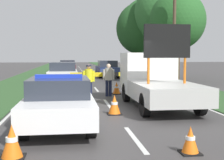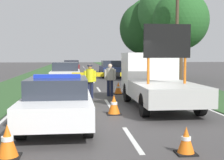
# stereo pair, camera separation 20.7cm
# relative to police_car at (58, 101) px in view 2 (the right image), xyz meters

# --- Properties ---
(ground_plane) EXTENTS (160.00, 160.00, 0.00)m
(ground_plane) POSITION_rel_police_car_xyz_m (1.83, 0.95, -0.71)
(ground_plane) COLOR #3D3A3A
(lane_markings) EXTENTS (7.21, 63.98, 0.01)m
(lane_markings) POSITION_rel_police_car_xyz_m (1.83, 18.00, -0.70)
(lane_markings) COLOR silver
(lane_markings) RESTS_ON ground
(grass_verge_left) EXTENTS (3.14, 120.00, 0.03)m
(grass_verge_left) POSITION_rel_police_car_xyz_m (-3.40, 20.95, -0.69)
(grass_verge_left) COLOR #2D5128
(grass_verge_left) RESTS_ON ground
(grass_verge_right) EXTENTS (3.14, 120.00, 0.03)m
(grass_verge_right) POSITION_rel_police_car_xyz_m (7.05, 20.95, -0.69)
(grass_verge_right) COLOR #2D5128
(grass_verge_right) RESTS_ON ground
(police_car) EXTENTS (1.84, 4.68, 1.47)m
(police_car) POSITION_rel_police_car_xyz_m (0.00, 0.00, 0.00)
(police_car) COLOR white
(police_car) RESTS_ON ground
(work_truck) EXTENTS (2.12, 5.42, 3.07)m
(work_truck) POSITION_rel_police_car_xyz_m (3.66, 3.21, 0.32)
(work_truck) COLOR white
(work_truck) RESTS_ON ground
(road_barrier) EXTENTS (3.60, 0.08, 1.15)m
(road_barrier) POSITION_rel_police_car_xyz_m (2.11, 6.48, 0.26)
(road_barrier) COLOR black
(road_barrier) RESTS_ON ground
(police_officer) EXTENTS (0.56, 0.36, 1.56)m
(police_officer) POSITION_rel_police_car_xyz_m (1.16, 5.43, 0.22)
(police_officer) COLOR #191E38
(police_officer) RESTS_ON ground
(pedestrian_civilian) EXTENTS (0.57, 0.36, 1.58)m
(pedestrian_civilian) POSITION_rel_police_car_xyz_m (2.17, 6.15, 0.22)
(pedestrian_civilian) COLOR #191E38
(pedestrian_civilian) RESTS_ON ground
(traffic_cone_near_police) EXTENTS (0.48, 0.48, 0.66)m
(traffic_cone_near_police) POSITION_rel_police_car_xyz_m (1.78, 1.46, -0.38)
(traffic_cone_near_police) COLOR black
(traffic_cone_near_police) RESTS_ON ground
(traffic_cone_centre_front) EXTENTS (0.48, 0.48, 0.67)m
(traffic_cone_centre_front) POSITION_rel_police_car_xyz_m (-0.82, -2.75, -0.38)
(traffic_cone_centre_front) COLOR black
(traffic_cone_centre_front) RESTS_ON ground
(traffic_cone_near_truck) EXTENTS (0.40, 0.40, 0.56)m
(traffic_cone_near_truck) POSITION_rel_police_car_xyz_m (2.71, -2.92, -0.43)
(traffic_cone_near_truck) COLOR black
(traffic_cone_near_truck) RESTS_ON ground
(traffic_cone_behind_barrier) EXTENTS (0.46, 0.46, 0.63)m
(traffic_cone_behind_barrier) POSITION_rel_police_car_xyz_m (2.68, 6.93, -0.39)
(traffic_cone_behind_barrier) COLOR black
(traffic_cone_behind_barrier) RESTS_ON ground
(queued_car_van_white) EXTENTS (1.87, 4.37, 1.53)m
(queued_car_van_white) POSITION_rel_police_car_xyz_m (-0.16, 12.12, 0.08)
(queued_car_van_white) COLOR silver
(queued_car_van_white) RESTS_ON ground
(queued_car_hatch_blue) EXTENTS (1.80, 4.64, 1.52)m
(queued_car_hatch_blue) POSITION_rel_police_car_xyz_m (3.70, 19.46, 0.08)
(queued_car_hatch_blue) COLOR navy
(queued_car_hatch_blue) RESTS_ON ground
(queued_car_wagon_maroon) EXTENTS (1.74, 3.91, 1.47)m
(queued_car_wagon_maroon) POSITION_rel_police_car_xyz_m (0.06, 25.40, 0.08)
(queued_car_wagon_maroon) COLOR maroon
(queued_car_wagon_maroon) RESTS_ON ground
(roadside_tree_near_left) EXTENTS (4.92, 4.92, 7.97)m
(roadside_tree_near_left) POSITION_rel_police_car_xyz_m (7.91, 15.64, 4.66)
(roadside_tree_near_left) COLOR #4C3823
(roadside_tree_near_left) RESTS_ON ground
(roadside_tree_near_right) EXTENTS (4.27, 4.27, 6.55)m
(roadside_tree_near_right) POSITION_rel_police_car_xyz_m (6.41, 17.65, 3.59)
(roadside_tree_near_right) COLOR #4C3823
(roadside_tree_near_right) RESTS_ON ground
(roadside_tree_mid_left) EXTENTS (3.86, 3.86, 6.43)m
(roadside_tree_mid_left) POSITION_rel_police_car_xyz_m (7.73, 12.16, 3.68)
(roadside_tree_mid_left) COLOR #4C3823
(roadside_tree_mid_left) RESTS_ON ground
(roadside_tree_mid_right) EXTENTS (4.19, 4.19, 7.59)m
(roadside_tree_mid_right) POSITION_rel_police_car_xyz_m (7.66, 21.55, 4.65)
(roadside_tree_mid_right) COLOR #4C3823
(roadside_tree_mid_right) RESTS_ON ground
(utility_pole) EXTENTS (1.20, 0.20, 9.00)m
(utility_pole) POSITION_rel_police_car_xyz_m (6.78, 10.04, 3.91)
(utility_pole) COLOR #473828
(utility_pole) RESTS_ON ground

